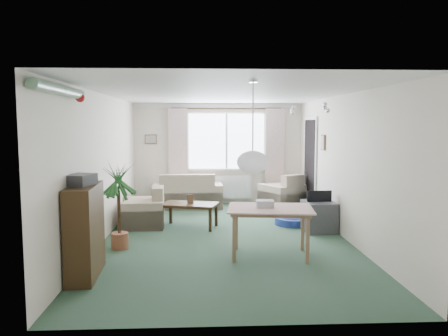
{
  "coord_description": "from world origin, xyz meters",
  "views": [
    {
      "loc": [
        -0.36,
        -7.2,
        1.91
      ],
      "look_at": [
        0.0,
        0.3,
        1.15
      ],
      "focal_mm": 35.0,
      "sensor_mm": 36.0,
      "label": 1
    }
  ],
  "objects_px": {
    "coffee_table": "(190,215)",
    "dining_table": "(270,233)",
    "houseplant": "(119,206)",
    "sofa": "(187,190)",
    "armchair_corner": "(283,190)",
    "armchair_left": "(142,207)",
    "bookshelf": "(85,231)",
    "pet_bed": "(292,221)",
    "tv_cube": "(319,216)"
  },
  "relations": [
    {
      "from": "coffee_table",
      "to": "dining_table",
      "type": "xyz_separation_m",
      "value": [
        1.21,
        -1.82,
        0.12
      ]
    },
    {
      "from": "houseplant",
      "to": "dining_table",
      "type": "bearing_deg",
      "value": -12.28
    },
    {
      "from": "coffee_table",
      "to": "houseplant",
      "type": "xyz_separation_m",
      "value": [
        -1.04,
        -1.33,
        0.43
      ]
    },
    {
      "from": "coffee_table",
      "to": "sofa",
      "type": "bearing_deg",
      "value": 93.17
    },
    {
      "from": "armchair_corner",
      "to": "armchair_left",
      "type": "xyz_separation_m",
      "value": [
        -2.98,
        -1.71,
        -0.02
      ]
    },
    {
      "from": "bookshelf",
      "to": "pet_bed",
      "type": "height_order",
      "value": "bookshelf"
    },
    {
      "from": "tv_cube",
      "to": "armchair_left",
      "type": "bearing_deg",
      "value": 167.44
    },
    {
      "from": "coffee_table",
      "to": "houseplant",
      "type": "height_order",
      "value": "houseplant"
    },
    {
      "from": "armchair_left",
      "to": "coffee_table",
      "type": "distance_m",
      "value": 0.91
    },
    {
      "from": "armchair_corner",
      "to": "bookshelf",
      "type": "relative_size",
      "value": 0.76
    },
    {
      "from": "coffee_table",
      "to": "dining_table",
      "type": "distance_m",
      "value": 2.19
    },
    {
      "from": "pet_bed",
      "to": "sofa",
      "type": "bearing_deg",
      "value": 138.22
    },
    {
      "from": "tv_cube",
      "to": "pet_bed",
      "type": "distance_m",
      "value": 0.69
    },
    {
      "from": "sofa",
      "to": "dining_table",
      "type": "distance_m",
      "value": 4.04
    },
    {
      "from": "armchair_left",
      "to": "coffee_table",
      "type": "relative_size",
      "value": 0.83
    },
    {
      "from": "coffee_table",
      "to": "dining_table",
      "type": "bearing_deg",
      "value": -56.28
    },
    {
      "from": "sofa",
      "to": "houseplant",
      "type": "height_order",
      "value": "houseplant"
    },
    {
      "from": "coffee_table",
      "to": "bookshelf",
      "type": "height_order",
      "value": "bookshelf"
    },
    {
      "from": "sofa",
      "to": "pet_bed",
      "type": "relative_size",
      "value": 2.39
    },
    {
      "from": "armchair_left",
      "to": "houseplant",
      "type": "bearing_deg",
      "value": -9.05
    },
    {
      "from": "coffee_table",
      "to": "armchair_corner",
      "type": "bearing_deg",
      "value": 41.38
    },
    {
      "from": "armchair_corner",
      "to": "houseplant",
      "type": "height_order",
      "value": "houseplant"
    },
    {
      "from": "armchair_corner",
      "to": "pet_bed",
      "type": "relative_size",
      "value": 1.32
    },
    {
      "from": "pet_bed",
      "to": "coffee_table",
      "type": "bearing_deg",
      "value": -175.44
    },
    {
      "from": "sofa",
      "to": "coffee_table",
      "type": "relative_size",
      "value": 1.58
    },
    {
      "from": "armchair_left",
      "to": "houseplant",
      "type": "xyz_separation_m",
      "value": [
        -0.15,
        -1.46,
        0.29
      ]
    },
    {
      "from": "coffee_table",
      "to": "armchair_left",
      "type": "bearing_deg",
      "value": 171.81
    },
    {
      "from": "armchair_left",
      "to": "tv_cube",
      "type": "height_order",
      "value": "armchair_left"
    },
    {
      "from": "houseplant",
      "to": "tv_cube",
      "type": "bearing_deg",
      "value": 15.68
    },
    {
      "from": "armchair_left",
      "to": "tv_cube",
      "type": "distance_m",
      "value": 3.24
    },
    {
      "from": "houseplant",
      "to": "dining_table",
      "type": "relative_size",
      "value": 1.19
    },
    {
      "from": "armchair_corner",
      "to": "coffee_table",
      "type": "relative_size",
      "value": 0.87
    },
    {
      "from": "sofa",
      "to": "coffee_table",
      "type": "bearing_deg",
      "value": 91.83
    },
    {
      "from": "houseplant",
      "to": "pet_bed",
      "type": "xyz_separation_m",
      "value": [
        2.98,
        1.48,
        -0.59
      ]
    },
    {
      "from": "armchair_corner",
      "to": "sofa",
      "type": "bearing_deg",
      "value": -34.07
    },
    {
      "from": "tv_cube",
      "to": "sofa",
      "type": "bearing_deg",
      "value": 132.11
    },
    {
      "from": "sofa",
      "to": "houseplant",
      "type": "bearing_deg",
      "value": 73.09
    },
    {
      "from": "sofa",
      "to": "pet_bed",
      "type": "bearing_deg",
      "value": 136.88
    },
    {
      "from": "sofa",
      "to": "coffee_table",
      "type": "distance_m",
      "value": 2.0
    },
    {
      "from": "armchair_corner",
      "to": "tv_cube",
      "type": "distance_m",
      "value": 2.24
    },
    {
      "from": "bookshelf",
      "to": "houseplant",
      "type": "height_order",
      "value": "houseplant"
    },
    {
      "from": "dining_table",
      "to": "sofa",
      "type": "bearing_deg",
      "value": 109.16
    },
    {
      "from": "bookshelf",
      "to": "armchair_corner",
      "type": "bearing_deg",
      "value": 50.06
    },
    {
      "from": "sofa",
      "to": "bookshelf",
      "type": "bearing_deg",
      "value": 74.85
    },
    {
      "from": "sofa",
      "to": "armchair_left",
      "type": "relative_size",
      "value": 1.91
    },
    {
      "from": "dining_table",
      "to": "tv_cube",
      "type": "xyz_separation_m",
      "value": [
        1.1,
        1.43,
        -0.08
      ]
    },
    {
      "from": "coffee_table",
      "to": "tv_cube",
      "type": "height_order",
      "value": "tv_cube"
    },
    {
      "from": "coffee_table",
      "to": "houseplant",
      "type": "relative_size",
      "value": 0.76
    },
    {
      "from": "bookshelf",
      "to": "coffee_table",
      "type": "bearing_deg",
      "value": 61.42
    },
    {
      "from": "armchair_corner",
      "to": "coffee_table",
      "type": "height_order",
      "value": "armchair_corner"
    }
  ]
}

